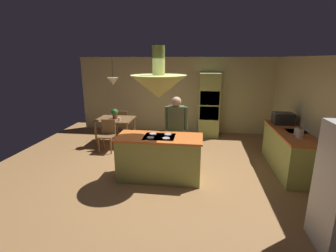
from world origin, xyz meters
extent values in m
plane|color=#9E7042|center=(0.00, 0.00, 0.00)|extent=(8.16, 8.16, 0.00)
cube|color=beige|center=(0.00, 3.45, 1.27)|extent=(6.80, 0.10, 2.55)
cube|color=beige|center=(3.25, 0.40, 1.27)|extent=(0.10, 7.20, 2.55)
cube|color=#A8B259|center=(0.00, -0.20, 0.45)|extent=(1.73, 0.73, 0.89)
cube|color=orange|center=(0.00, -0.20, 0.91)|extent=(1.79, 0.79, 0.04)
cube|color=black|center=(0.00, -0.20, 0.93)|extent=(0.64, 0.52, 0.01)
cylinder|color=#B2B2B7|center=(-0.16, -0.33, 0.94)|extent=(0.15, 0.15, 0.02)
cylinder|color=#B2B2B7|center=(0.16, -0.33, 0.94)|extent=(0.15, 0.15, 0.02)
cylinder|color=#B2B2B7|center=(-0.16, -0.07, 0.94)|extent=(0.15, 0.15, 0.02)
cylinder|color=#B2B2B7|center=(0.16, -0.07, 0.94)|extent=(0.15, 0.15, 0.02)
cube|color=#A8B259|center=(2.84, 0.60, 0.45)|extent=(0.62, 2.05, 0.89)
cube|color=orange|center=(2.84, 0.60, 0.91)|extent=(0.66, 2.09, 0.04)
cube|color=#B2B2B7|center=(3.00, 0.60, 0.85)|extent=(0.48, 0.36, 0.16)
cube|color=#A8B259|center=(1.10, 3.05, 1.03)|extent=(0.66, 0.62, 2.05)
cube|color=black|center=(1.10, 2.76, 1.30)|extent=(0.60, 0.04, 0.44)
cube|color=black|center=(1.10, 2.76, 0.82)|extent=(0.60, 0.04, 0.44)
cube|color=brown|center=(-1.70, 1.90, 0.74)|extent=(1.06, 0.90, 0.04)
cylinder|color=brown|center=(-2.17, 1.51, 0.36)|extent=(0.06, 0.06, 0.72)
cylinder|color=brown|center=(-1.23, 1.51, 0.36)|extent=(0.06, 0.06, 0.72)
cylinder|color=brown|center=(-2.17, 2.29, 0.36)|extent=(0.06, 0.06, 0.72)
cylinder|color=brown|center=(-1.23, 2.29, 0.36)|extent=(0.06, 0.06, 0.72)
cylinder|color=tan|center=(0.19, 0.47, 0.41)|extent=(0.14, 0.14, 0.82)
cylinder|color=tan|center=(0.37, 0.47, 0.41)|extent=(0.14, 0.14, 0.82)
cube|color=#4C6042|center=(0.28, 0.47, 1.14)|extent=(0.36, 0.22, 0.63)
cylinder|color=#4C6042|center=(0.06, 0.47, 1.17)|extent=(0.09, 0.09, 0.54)
cylinder|color=#4C6042|center=(0.50, 0.47, 1.17)|extent=(0.09, 0.09, 0.54)
sphere|color=tan|center=(0.28, 0.47, 1.56)|extent=(0.22, 0.22, 0.22)
cone|color=#A8B259|center=(0.00, -0.20, 1.96)|extent=(1.10, 1.10, 0.45)
cylinder|color=#A8B259|center=(0.00, -0.20, 2.46)|extent=(0.24, 0.24, 0.55)
cone|color=beige|center=(-1.70, 1.90, 1.86)|extent=(0.32, 0.32, 0.22)
cylinder|color=black|center=(-1.70, 1.90, 2.27)|extent=(0.01, 0.01, 0.60)
cube|color=brown|center=(-1.70, 1.15, 0.44)|extent=(0.40, 0.40, 0.04)
cube|color=brown|center=(-1.70, 1.33, 0.66)|extent=(0.40, 0.04, 0.42)
cylinder|color=brown|center=(-1.87, 0.98, 0.21)|extent=(0.04, 0.04, 0.43)
cylinder|color=brown|center=(-1.53, 0.98, 0.21)|extent=(0.04, 0.04, 0.43)
cylinder|color=brown|center=(-1.87, 1.32, 0.21)|extent=(0.04, 0.04, 0.43)
cylinder|color=brown|center=(-1.53, 1.32, 0.21)|extent=(0.04, 0.04, 0.43)
cube|color=brown|center=(-1.70, 2.65, 0.44)|extent=(0.40, 0.40, 0.04)
cube|color=brown|center=(-1.70, 2.47, 0.66)|extent=(0.40, 0.04, 0.42)
cylinder|color=brown|center=(-1.53, 2.82, 0.21)|extent=(0.04, 0.04, 0.43)
cylinder|color=brown|center=(-1.87, 2.82, 0.21)|extent=(0.04, 0.04, 0.43)
cylinder|color=brown|center=(-1.53, 2.48, 0.21)|extent=(0.04, 0.04, 0.43)
cylinder|color=brown|center=(-1.87, 2.48, 0.21)|extent=(0.04, 0.04, 0.43)
cylinder|color=#99382D|center=(-1.70, 1.88, 0.82)|extent=(0.14, 0.14, 0.12)
sphere|color=#2D722D|center=(-1.70, 1.88, 0.96)|extent=(0.20, 0.20, 0.20)
cylinder|color=white|center=(-1.50, 1.68, 0.81)|extent=(0.07, 0.07, 0.09)
cylinder|color=silver|center=(2.84, 0.09, 1.02)|extent=(0.13, 0.13, 0.17)
cylinder|color=silver|center=(2.84, 0.27, 1.02)|extent=(0.10, 0.10, 0.16)
cube|color=#232326|center=(2.84, 1.22, 1.07)|extent=(0.46, 0.36, 0.28)
camera|label=1|loc=(0.83, -4.99, 2.49)|focal=26.31mm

